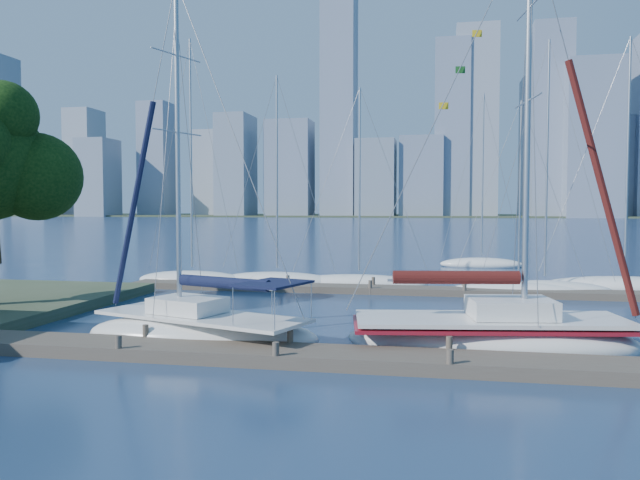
# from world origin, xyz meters

# --- Properties ---
(ground) EXTENTS (700.00, 700.00, 0.00)m
(ground) POSITION_xyz_m (0.00, 0.00, 0.00)
(ground) COLOR navy
(ground) RESTS_ON ground
(near_dock) EXTENTS (26.00, 2.00, 0.40)m
(near_dock) POSITION_xyz_m (0.00, 0.00, 0.20)
(near_dock) COLOR brown
(near_dock) RESTS_ON ground
(far_dock) EXTENTS (30.00, 1.80, 0.36)m
(far_dock) POSITION_xyz_m (2.00, 16.00, 0.18)
(far_dock) COLOR brown
(far_dock) RESTS_ON ground
(far_shore) EXTENTS (800.00, 100.00, 1.50)m
(far_shore) POSITION_xyz_m (0.00, 320.00, 0.00)
(far_shore) COLOR #38472D
(far_shore) RESTS_ON ground
(sailboat_navy) EXTENTS (8.88, 5.31, 13.22)m
(sailboat_navy) POSITION_xyz_m (-3.50, 2.08, 1.02)
(sailboat_navy) COLOR white
(sailboat_navy) RESTS_ON ground
(sailboat_maroon) EXTENTS (9.84, 4.54, 14.62)m
(sailboat_maroon) POSITION_xyz_m (6.36, 2.69, 1.06)
(sailboat_maroon) COLOR white
(sailboat_maroon) RESTS_ON ground
(bg_boat_0) EXTENTS (7.44, 4.39, 15.42)m
(bg_boat_0) POSITION_xyz_m (-10.46, 18.12, 0.30)
(bg_boat_0) COLOR white
(bg_boat_0) RESTS_ON ground
(bg_boat_1) EXTENTS (7.77, 3.45, 13.05)m
(bg_boat_1) POSITION_xyz_m (-5.07, 18.45, 0.27)
(bg_boat_1) COLOR white
(bg_boat_1) RESTS_ON ground
(bg_boat_2) EXTENTS (8.18, 2.23, 12.14)m
(bg_boat_2) POSITION_xyz_m (-0.03, 18.59, 0.24)
(bg_boat_2) COLOR white
(bg_boat_2) RESTS_ON ground
(bg_boat_3) EXTENTS (7.60, 3.58, 10.81)m
(bg_boat_3) POSITION_xyz_m (8.94, 16.97, 0.22)
(bg_boat_3) COLOR white
(bg_boat_3) RESTS_ON ground
(bg_boat_4) EXTENTS (7.34, 4.57, 14.12)m
(bg_boat_4) POSITION_xyz_m (10.39, 17.47, 0.27)
(bg_boat_4) COLOR white
(bg_boat_4) RESTS_ON ground
(bg_boat_5) EXTENTS (9.32, 3.21, 14.58)m
(bg_boat_5) POSITION_xyz_m (14.94, 19.18, 0.29)
(bg_boat_5) COLOR white
(bg_boat_5) RESTS_ON ground
(bg_boat_7) EXTENTS (6.82, 3.63, 14.03)m
(bg_boat_7) POSITION_xyz_m (7.97, 32.62, 0.28)
(bg_boat_7) COLOR white
(bg_boat_7) RESTS_ON ground
(skyline) EXTENTS (504.39, 51.31, 110.21)m
(skyline) POSITION_xyz_m (19.84, 290.34, 33.83)
(skyline) COLOR gray
(skyline) RESTS_ON ground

